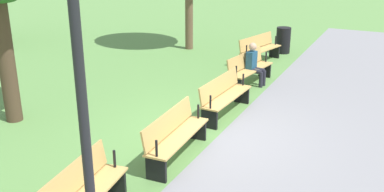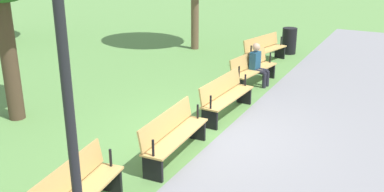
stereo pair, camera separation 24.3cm
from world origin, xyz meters
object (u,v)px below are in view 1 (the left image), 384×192
person_seated (254,63)px  trash_bin (283,40)px  bench_2 (224,95)px  bench_3 (175,134)px  lamp_post (80,73)px  bench_0 (259,48)px  bench_1 (249,68)px

person_seated → trash_bin: bearing=-168.1°
bench_2 → bench_3: size_ratio=1.00×
bench_3 → trash_bin: size_ratio=2.12×
lamp_post → trash_bin: (-12.48, -1.32, -2.28)m
bench_2 → bench_3: (2.43, -0.00, 0.00)m
person_seated → lamp_post: 8.77m
bench_0 → person_seated: 2.44m
bench_1 → person_seated: size_ratio=1.65×
bench_0 → bench_1: same height
person_seated → bench_2: bearing=10.3°
trash_bin → bench_0: bearing=-12.3°
person_seated → lamp_post: (8.45, 1.07, 2.10)m
bench_3 → person_seated: bearing=178.2°
bench_0 → trash_bin: 1.71m
person_seated → trash_bin: person_seated is taller
bench_2 → lamp_post: lamp_post is taller
bench_0 → person_seated: person_seated is taller
bench_0 → bench_3: (7.22, 0.70, 0.00)m
person_seated → trash_bin: size_ratio=1.30×
lamp_post → bench_0: bearing=-171.2°
bench_1 → person_seated: 0.22m
bench_3 → person_seated: 4.86m
bench_0 → lamp_post: size_ratio=0.51×
bench_1 → lamp_post: 8.81m
bench_0 → bench_2: (4.79, 0.70, 0.00)m
person_seated → bench_1: bearing=-74.5°
person_seated → trash_bin: 4.04m
bench_3 → person_seated: size_ratio=1.62×
bench_3 → bench_1: bearing=180.0°
bench_1 → bench_2: bearing=13.9°
bench_2 → lamp_post: bearing=12.1°
bench_0 → trash_bin: trash_bin is taller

